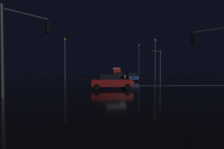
# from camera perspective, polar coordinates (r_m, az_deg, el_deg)

# --- Properties ---
(ground) EXTENTS (120.00, 120.00, 0.10)m
(ground) POSITION_cam_1_polar(r_m,az_deg,el_deg) (21.43, 1.48, -4.09)
(ground) COLOR black
(stop_line_north) EXTENTS (0.35, 14.64, 0.01)m
(stop_line_north) POSITION_cam_1_polar(r_m,az_deg,el_deg) (29.91, 0.11, -2.49)
(stop_line_north) COLOR white
(stop_line_north) RESTS_ON ground
(centre_line_ns) EXTENTS (22.00, 0.15, 0.01)m
(centre_line_ns) POSITION_cam_1_polar(r_m,az_deg,el_deg) (41.48, -0.86, -1.46)
(centre_line_ns) COLOR yellow
(centre_line_ns) RESTS_ON ground
(crosswalk_bar_east) EXTENTS (14.64, 0.40, 0.01)m
(crosswalk_bar_east) POSITION_cam_1_polar(r_m,az_deg,el_deg) (23.76, 22.76, -3.53)
(crosswalk_bar_east) COLOR white
(crosswalk_bar_east) RESTS_ON ground
(sedan_blue) EXTENTS (2.02, 4.33, 1.57)m
(sedan_blue) POSITION_cam_1_polar(r_m,az_deg,el_deg) (32.15, 6.79, -0.82)
(sedan_blue) COLOR navy
(sedan_blue) RESTS_ON ground
(sedan_silver) EXTENTS (2.02, 4.33, 1.57)m
(sedan_silver) POSITION_cam_1_polar(r_m,az_deg,el_deg) (38.67, 5.21, -0.48)
(sedan_silver) COLOR #B7B7BC
(sedan_silver) RESTS_ON ground
(sedan_black) EXTENTS (2.02, 4.33, 1.57)m
(sedan_black) POSITION_cam_1_polar(r_m,az_deg,el_deg) (44.19, 3.43, -0.27)
(sedan_black) COLOR black
(sedan_black) RESTS_ON ground
(sedan_green) EXTENTS (2.02, 4.33, 1.57)m
(sedan_green) POSITION_cam_1_polar(r_m,az_deg,el_deg) (49.89, 2.56, -0.10)
(sedan_green) COLOR #14512D
(sedan_green) RESTS_ON ground
(sedan_gray) EXTENTS (2.02, 4.33, 1.57)m
(sedan_gray) POSITION_cam_1_polar(r_m,az_deg,el_deg) (55.73, 2.23, 0.04)
(sedan_gray) COLOR slate
(sedan_gray) RESTS_ON ground
(box_truck) EXTENTS (2.68, 8.28, 3.08)m
(box_truck) POSITION_cam_1_polar(r_m,az_deg,el_deg) (62.31, 1.43, 0.99)
(box_truck) COLOR red
(box_truck) RESTS_ON ground
(sedan_red_crossing) EXTENTS (4.33, 2.02, 1.57)m
(sedan_red_crossing) POSITION_cam_1_polar(r_m,az_deg,el_deg) (17.66, -0.22, -2.44)
(sedan_red_crossing) COLOR maroon
(sedan_red_crossing) RESTS_ON ground
(traffic_signal_sw) EXTENTS (2.72, 2.72, 6.70)m
(traffic_signal_sw) POSITION_cam_1_polar(r_m,az_deg,el_deg) (14.90, -28.25, 11.25)
(traffic_signal_sw) COLOR #4C4C51
(traffic_signal_sw) RESTS_ON ground
(traffic_signal_ne) EXTENTS (2.45, 2.45, 5.79)m
(traffic_signal_ne) POSITION_cam_1_polar(r_m,az_deg,el_deg) (30.91, 15.18, 4.90)
(traffic_signal_ne) COLOR #4C4C51
(traffic_signal_ne) RESTS_ON ground
(traffic_signal_se) EXTENTS (2.74, 2.74, 5.74)m
(traffic_signal_se) POSITION_cam_1_polar(r_m,az_deg,el_deg) (16.64, 32.50, 7.98)
(traffic_signal_se) COLOR #4C4C51
(traffic_signal_se) RESTS_ON ground
(streetlamp_left_near) EXTENTS (0.44, 0.44, 8.81)m
(streetlamp_left_near) POSITION_cam_1_polar(r_m,az_deg,el_deg) (36.39, -15.86, 6.14)
(streetlamp_left_near) COLOR #424247
(streetlamp_left_near) RESTS_ON ground
(streetlamp_right_near) EXTENTS (0.44, 0.44, 8.86)m
(streetlamp_right_near) POSITION_cam_1_polar(r_m,az_deg,el_deg) (37.33, 14.59, 6.06)
(streetlamp_right_near) COLOR #424247
(streetlamp_right_near) RESTS_ON ground
(streetlamp_right_far) EXTENTS (0.44, 0.44, 10.29)m
(streetlamp_right_far) POSITION_cam_1_polar(r_m,az_deg,el_deg) (52.80, 9.22, 5.44)
(streetlamp_right_far) COLOR #424247
(streetlamp_right_far) RESTS_ON ground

